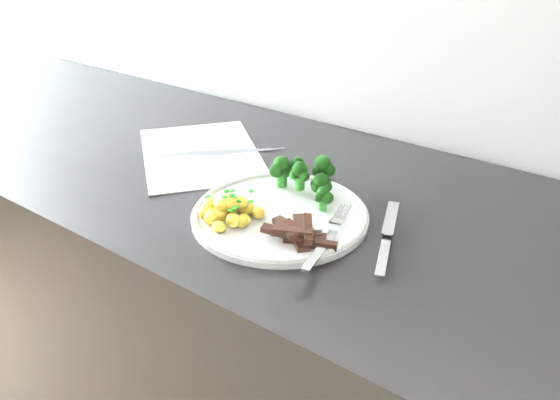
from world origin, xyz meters
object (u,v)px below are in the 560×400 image
(broccoli, at_px, (306,174))
(plate, at_px, (280,214))
(recipe_paper, at_px, (201,153))
(potatoes, at_px, (229,210))
(fork, at_px, (326,239))
(beef_strips, at_px, (299,233))
(knife, at_px, (386,245))
(counter, at_px, (257,368))

(broccoli, bearing_deg, plate, -87.52)
(recipe_paper, bearing_deg, potatoes, -37.90)
(broccoli, bearing_deg, recipe_paper, 172.93)
(fork, bearing_deg, recipe_paper, 158.86)
(beef_strips, distance_m, knife, 0.12)
(counter, distance_m, knife, 0.52)
(broccoli, relative_size, knife, 0.69)
(recipe_paper, bearing_deg, knife, -12.15)
(counter, distance_m, recipe_paper, 0.46)
(broccoli, xyz_separation_m, knife, (0.17, -0.06, -0.03))
(plate, bearing_deg, counter, 145.77)
(recipe_paper, relative_size, broccoli, 2.83)
(recipe_paper, height_order, beef_strips, beef_strips)
(broccoli, height_order, knife, broccoli)
(broccoli, xyz_separation_m, fork, (0.10, -0.11, -0.02))
(counter, relative_size, recipe_paper, 6.51)
(counter, height_order, broccoli, broccoli)
(fork, height_order, knife, fork)
(plate, bearing_deg, broccoli, 92.48)
(plate, xyz_separation_m, broccoli, (-0.00, 0.07, 0.03))
(plate, height_order, potatoes, potatoes)
(beef_strips, distance_m, fork, 0.04)
(potatoes, xyz_separation_m, knife, (0.21, 0.07, -0.01))
(counter, bearing_deg, broccoli, -2.84)
(recipe_paper, distance_m, fork, 0.38)
(beef_strips, bearing_deg, knife, 30.40)
(recipe_paper, height_order, plate, plate)
(counter, relative_size, broccoli, 18.44)
(recipe_paper, relative_size, beef_strips, 3.19)
(beef_strips, bearing_deg, fork, 17.42)
(counter, relative_size, knife, 12.81)
(beef_strips, xyz_separation_m, knife, (0.10, 0.06, -0.01))
(plate, xyz_separation_m, knife, (0.16, 0.01, 0.00))
(plate, height_order, beef_strips, beef_strips)
(potatoes, height_order, knife, potatoes)
(potatoes, relative_size, beef_strips, 0.82)
(broccoli, height_order, beef_strips, broccoli)
(fork, bearing_deg, broccoli, 134.14)
(potatoes, bearing_deg, plate, 46.57)
(recipe_paper, xyz_separation_m, beef_strips, (0.32, -0.15, 0.02))
(beef_strips, height_order, fork, beef_strips)
(broccoli, bearing_deg, potatoes, -110.81)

